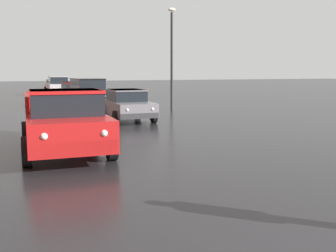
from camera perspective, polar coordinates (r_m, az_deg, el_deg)
snow_bank_near_corner_right at (r=25.17m, az=-5.78°, el=3.62°), size 2.07×1.40×0.70m
snow_bank_far_right_pile at (r=33.86m, az=-10.30°, el=4.75°), size 3.14×1.08×0.86m
pickup_truck_red_approaching_near_lane at (r=11.00m, az=-14.97°, el=0.72°), size 2.41×5.14×1.76m
sedan_grey_parked_kerbside_close at (r=17.94m, az=-6.04°, el=3.21°), size 1.98×4.08×1.42m
suv_black_parked_kerbside_mid at (r=24.89m, az=-11.71°, el=4.93°), size 2.11×4.37×1.82m
sedan_red_parked_far_down_block at (r=31.47m, az=-13.67°, el=5.03°), size 2.00×4.35×1.42m
suv_silver_queued_behind_truck at (r=38.34m, az=-15.83°, el=5.79°), size 2.17×4.75×1.82m
sedan_white_at_far_intersection at (r=44.59m, az=-16.10°, el=5.73°), size 2.27×4.20×1.42m
street_lamp_post at (r=22.16m, az=0.55°, el=10.53°), size 0.44×0.24×5.73m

